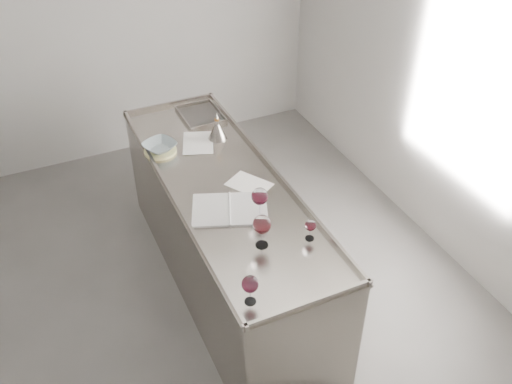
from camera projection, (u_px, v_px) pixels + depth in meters
name	position (u px, v px, depth m)	size (l,w,h in m)	color
room_shell	(158.00, 167.00, 3.17)	(4.54, 5.04, 2.84)	#575552
counter	(226.00, 235.00, 4.12)	(0.77, 2.42, 0.97)	gray
wine_glass_left	(250.00, 285.00, 2.92)	(0.09, 0.09, 0.18)	white
wine_glass_middle	(262.00, 225.00, 3.25)	(0.11, 0.11, 0.22)	white
wine_glass_right	(260.00, 197.00, 3.47)	(0.11, 0.11, 0.21)	white
wine_glass_small	(310.00, 226.00, 3.33)	(0.07, 0.07, 0.14)	white
notebook	(230.00, 209.00, 3.60)	(0.56, 0.48, 0.02)	silver
loose_paper_top	(249.00, 184.00, 3.82)	(0.20, 0.28, 0.00)	white
loose_paper_under	(198.00, 143.00, 4.23)	(0.22, 0.32, 0.00)	white
trivet	(160.00, 151.00, 4.13)	(0.24, 0.24, 0.02)	beige
ceramic_bowl	(160.00, 146.00, 4.11)	(0.23, 0.23, 0.06)	#899A9F
wine_funnel	(217.00, 131.00, 4.25)	(0.15, 0.15, 0.21)	gray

